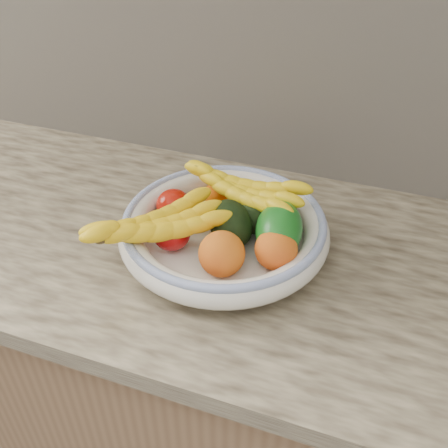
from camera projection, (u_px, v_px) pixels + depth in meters
kitchen_counter at (227, 377)px, 1.24m from camera, size 2.44×0.66×1.40m
fruit_bowl at (224, 229)px, 0.92m from camera, size 0.39×0.39×0.08m
clementine_back_left at (217, 195)px, 1.00m from camera, size 0.06×0.06×0.05m
clementine_back_right at (256, 195)px, 1.01m from camera, size 0.05×0.05×0.04m
clementine_back_mid at (242, 209)px, 0.97m from camera, size 0.06×0.06×0.05m
tomato_left at (174, 205)px, 0.96m from camera, size 0.08×0.08×0.06m
tomato_near_left at (172, 233)px, 0.89m from camera, size 0.07×0.07×0.06m
avocado_center at (231, 224)px, 0.91m from camera, size 0.13×0.14×0.08m
avocado_right at (263, 214)px, 0.94m from camera, size 0.13×0.13×0.08m
green_mango at (279, 229)px, 0.88m from camera, size 0.13×0.15×0.11m
peach_front at (222, 254)px, 0.84m from camera, size 0.10×0.10×0.08m
peach_right at (276, 249)px, 0.85m from camera, size 0.08×0.08×0.07m
banana_bunch_back at (242, 193)px, 0.95m from camera, size 0.28×0.16×0.08m
banana_bunch_front at (157, 228)px, 0.87m from camera, size 0.27×0.28×0.08m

